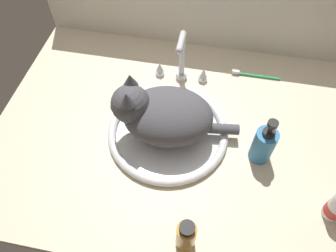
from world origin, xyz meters
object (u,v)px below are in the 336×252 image
(amber_bottle, at_px, (186,236))
(sink_basin, at_px, (168,131))
(faucet, at_px, (182,63))
(toothbrush, at_px, (255,75))
(soap_pump_bottle, at_px, (263,145))
(cat, at_px, (160,114))

(amber_bottle, bearing_deg, sink_basin, 108.30)
(faucet, bearing_deg, sink_basin, -90.00)
(toothbrush, bearing_deg, sink_basin, -130.52)
(sink_basin, bearing_deg, toothbrush, 49.48)
(soap_pump_bottle, distance_m, toothbrush, 0.33)
(faucet, height_order, amber_bottle, faucet)
(faucet, height_order, soap_pump_bottle, faucet)
(toothbrush, bearing_deg, soap_pump_bottle, -85.80)
(sink_basin, xyz_separation_m, toothbrush, (0.26, 0.30, -0.00))
(faucet, xyz_separation_m, soap_pump_bottle, (0.28, -0.27, -0.02))
(sink_basin, xyz_separation_m, cat, (-0.02, -0.00, 0.09))
(sink_basin, bearing_deg, soap_pump_bottle, -5.63)
(amber_bottle, xyz_separation_m, toothbrush, (0.15, 0.62, -0.05))
(amber_bottle, distance_m, toothbrush, 0.64)
(soap_pump_bottle, bearing_deg, sink_basin, 174.37)
(cat, distance_m, amber_bottle, 0.34)
(sink_basin, bearing_deg, amber_bottle, -71.70)
(faucet, bearing_deg, toothbrush, 13.48)
(cat, xyz_separation_m, soap_pump_bottle, (0.30, -0.03, -0.04))
(soap_pump_bottle, bearing_deg, amber_bottle, -121.02)
(amber_bottle, bearing_deg, toothbrush, 76.29)
(faucet, distance_m, cat, 0.24)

